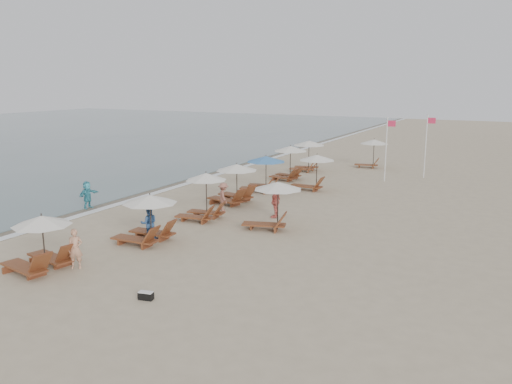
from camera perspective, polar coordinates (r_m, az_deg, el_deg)
The scene contains 21 objects.
ground at distance 20.28m, azimuth 0.50°, elevation -7.37°, with size 160.00×160.00×0.00m, color tan.
wet_sand_band at distance 34.99m, azimuth -10.46°, elevation 0.72°, with size 3.20×140.00×0.01m, color #6B5E4C.
foam_line at distance 34.22m, azimuth -8.73°, elevation 0.54°, with size 0.50×140.00×0.02m, color white.
lounger_station_0 at distance 20.49m, azimuth -22.51°, elevation -5.33°, with size 2.63×2.30×2.06m.
lounger_station_1 at distance 22.59m, azimuth -11.83°, elevation -2.88°, with size 2.67×2.29×2.08m.
lounger_station_2 at distance 25.83m, azimuth -5.82°, elevation -0.61°, with size 2.43×2.02×2.36m.
lounger_station_3 at distance 29.30m, azimuth -2.57°, elevation 0.79°, with size 2.80×2.50×2.22m.
lounger_station_4 at distance 32.41m, azimuth 0.74°, elevation 2.08°, with size 2.72×2.42×2.21m.
lounger_station_5 at distance 36.22m, azimuth 3.45°, elevation 3.28°, with size 2.55×2.33×2.35m.
lounger_station_6 at distance 39.84m, azimuth 5.49°, elevation 4.08°, with size 2.58×2.39×2.32m.
inland_station_0 at distance 23.96m, azimuth 1.72°, elevation -0.95°, with size 2.75×2.24×2.22m.
inland_station_1 at distance 32.86m, azimuth 6.11°, elevation 2.51°, with size 2.72×2.24×2.22m.
inland_station_2 at distance 42.23m, azimuth 12.39°, elevation 4.56°, with size 2.58×2.24×2.22m.
beachgoer_near at distance 20.31m, azimuth -18.98°, elevation -5.83°, with size 0.54×0.35×1.48m, color tan.
beachgoer_mid_a at distance 22.99m, azimuth -11.51°, elevation -3.35°, with size 0.72×0.56×1.48m, color #2D5288.
beachgoer_mid_b at distance 27.60m, azimuth -3.54°, elevation -0.52°, with size 0.97×0.56×1.51m, color #985D4D.
beachgoer_far_a at distance 26.19m, azimuth 2.14°, elevation -1.00°, with size 0.99×0.41×1.69m, color #CE5E52.
waterline_walker at distance 29.50m, azimuth -17.79°, elevation -0.29°, with size 1.38×0.44×1.48m, color teal.
duffel_bag at distance 17.13m, azimuth -11.84°, elevation -10.92°, with size 0.50×0.32×0.26m.
flag_pole_near at distance 36.52m, azimuth 13.97°, elevation 4.84°, with size 0.60×0.08×4.32m.
flag_pole_far at distance 38.53m, azimuth 17.97°, elevation 5.05°, with size 0.60×0.08×4.43m.
Camera 1 is at (8.61, -17.08, 6.72)m, focal length 36.93 mm.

